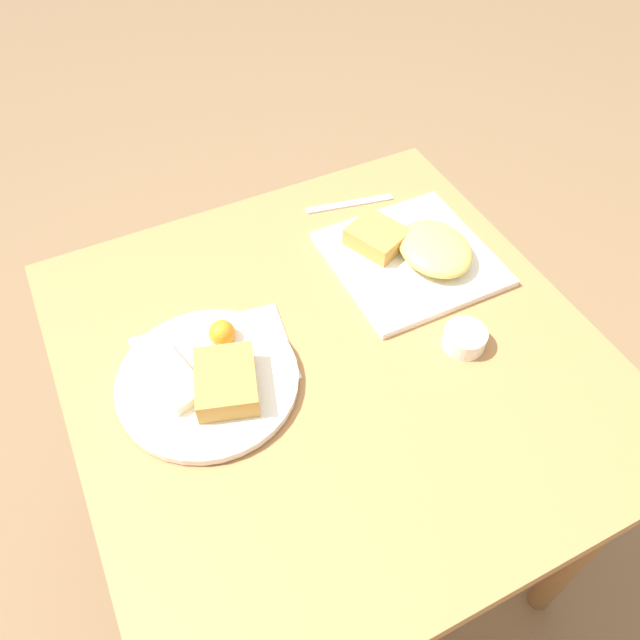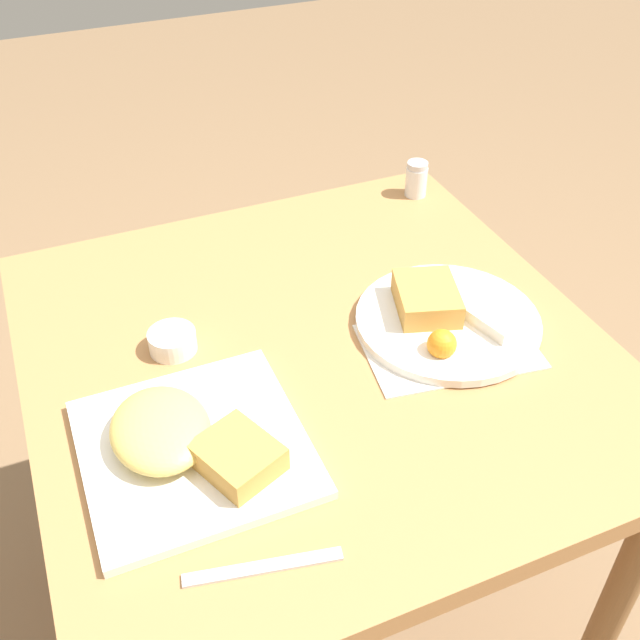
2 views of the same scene
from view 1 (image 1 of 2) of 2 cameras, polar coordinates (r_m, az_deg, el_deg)
ground_plane at (r=1.67m, az=0.85°, el=-18.39°), size 8.00×8.00×0.00m
dining_table at (r=1.10m, az=1.22°, el=-6.02°), size 0.87×0.85×0.73m
menu_card at (r=1.03m, az=-9.76°, el=-3.45°), size 0.20×0.27×0.00m
plate_square_near at (r=1.17m, az=8.71°, el=6.18°), size 0.28×0.28×0.06m
plate_oval_far at (r=0.99m, az=-10.08°, el=-5.21°), size 0.29×0.29×0.05m
sauce_ramekin at (r=1.05m, az=13.09°, el=-1.61°), size 0.07×0.07×0.03m
butter_knife at (r=1.29m, az=2.72°, el=10.56°), size 0.05×0.18×0.00m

